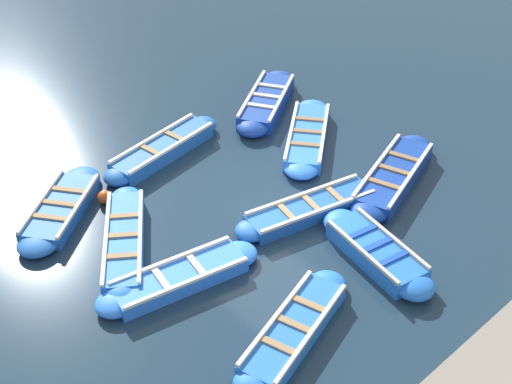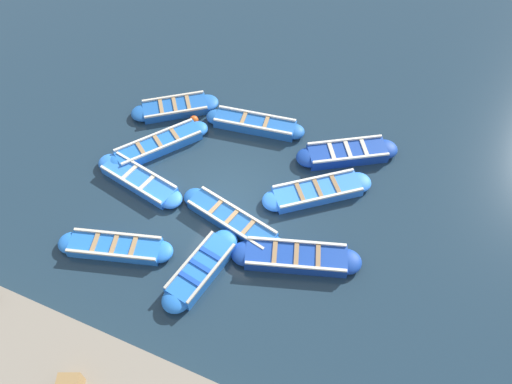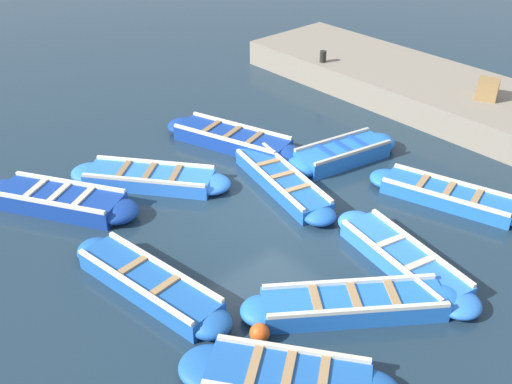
{
  "view_description": "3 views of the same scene",
  "coord_description": "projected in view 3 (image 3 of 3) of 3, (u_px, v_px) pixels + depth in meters",
  "views": [
    {
      "loc": [
        -9.16,
        8.98,
        10.19
      ],
      "look_at": [
        0.31,
        0.25,
        0.47
      ],
      "focal_mm": 50.0,
      "sensor_mm": 36.0,
      "label": 1
    },
    {
      "loc": [
        -8.61,
        -4.71,
        13.24
      ],
      "look_at": [
        0.57,
        -0.8,
        0.26
      ],
      "focal_mm": 35.0,
      "sensor_mm": 36.0,
      "label": 2
    },
    {
      "loc": [
        7.5,
        7.83,
        7.14
      ],
      "look_at": [
        0.17,
        -0.41,
        0.29
      ],
      "focal_mm": 42.0,
      "sensor_mm": 36.0,
      "label": 3
    }
  ],
  "objects": [
    {
      "name": "buoy_orange_near",
      "position": [
        260.0,
        333.0,
        9.58
      ],
      "size": [
        0.33,
        0.33,
        0.33
      ],
      "primitive_type": "sphere",
      "color": "#E05119",
      "rests_on": "ground"
    },
    {
      "name": "ground_plane",
      "position": [
        274.0,
        208.0,
        12.97
      ],
      "size": [
        120.0,
        120.0,
        0.0
      ],
      "primitive_type": "plane",
      "color": "#1C303F"
    },
    {
      "name": "wooden_crate",
      "position": [
        488.0,
        89.0,
        15.96
      ],
      "size": [
        0.7,
        0.7,
        0.53
      ],
      "primitive_type": "cube",
      "rotation": [
        0.0,
        0.0,
        0.4
      ],
      "color": "olive",
      "rests_on": "quay_wall"
    },
    {
      "name": "boat_alongside",
      "position": [
        403.0,
        259.0,
        11.2
      ],
      "size": [
        1.47,
        3.64,
        0.38
      ],
      "color": "blue",
      "rests_on": "ground"
    },
    {
      "name": "boat_outer_right",
      "position": [
        232.0,
        139.0,
        15.35
      ],
      "size": [
        2.03,
        4.01,
        0.44
      ],
      "color": "navy",
      "rests_on": "ground"
    },
    {
      "name": "boat_end_of_row",
      "position": [
        448.0,
        196.0,
        13.09
      ],
      "size": [
        1.75,
        3.67,
        0.38
      ],
      "color": "blue",
      "rests_on": "ground"
    },
    {
      "name": "boat_mid_row",
      "position": [
        353.0,
        304.0,
        10.13
      ],
      "size": [
        3.54,
        2.86,
        0.41
      ],
      "color": "blue",
      "rests_on": "ground"
    },
    {
      "name": "boat_bow_out",
      "position": [
        342.0,
        154.0,
        14.64
      ],
      "size": [
        3.27,
        1.38,
        0.46
      ],
      "color": "blue",
      "rests_on": "ground"
    },
    {
      "name": "bollard_north",
      "position": [
        323.0,
        56.0,
        18.43
      ],
      "size": [
        0.2,
        0.2,
        0.35
      ],
      "primitive_type": "cylinder",
      "color": "black",
      "rests_on": "quay_wall"
    },
    {
      "name": "boat_far_corner",
      "position": [
        149.0,
        284.0,
        10.56
      ],
      "size": [
        1.25,
        3.8,
        0.43
      ],
      "color": "#1E59AD",
      "rests_on": "ground"
    },
    {
      "name": "quay_wall",
      "position": [
        463.0,
        102.0,
        16.89
      ],
      "size": [
        3.45,
        14.35,
        0.78
      ],
      "color": "gray",
      "rests_on": "ground"
    },
    {
      "name": "boat_broadside",
      "position": [
        60.0,
        201.0,
        12.85
      ],
      "size": [
        2.64,
        3.56,
        0.46
      ],
      "color": "navy",
      "rests_on": "ground"
    },
    {
      "name": "boat_stern_in",
      "position": [
        150.0,
        178.0,
        13.73
      ],
      "size": [
        3.02,
        3.5,
        0.39
      ],
      "color": "blue",
      "rests_on": "ground"
    },
    {
      "name": "boat_drifting",
      "position": [
        282.0,
        181.0,
        13.6
      ],
      "size": [
        1.58,
        3.88,
        0.39
      ],
      "color": "#1E59AD",
      "rests_on": "ground"
    },
    {
      "name": "boat_near_quay",
      "position": [
        288.0,
        380.0,
        8.79
      ],
      "size": [
        2.71,
        3.22,
        0.37
      ],
      "color": "#1E59AD",
      "rests_on": "ground"
    }
  ]
}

